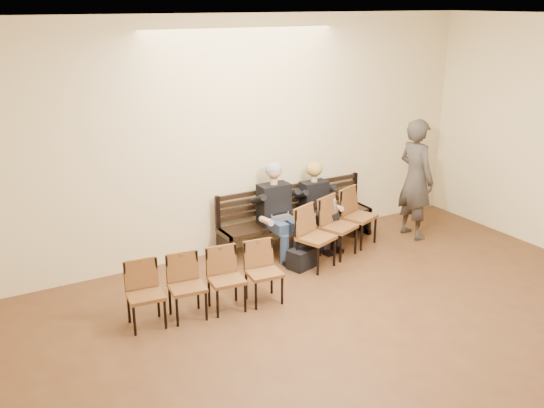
{
  "coord_description": "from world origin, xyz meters",
  "views": [
    {
      "loc": [
        -4.01,
        -2.83,
        3.66
      ],
      "look_at": [
        -0.04,
        4.05,
        0.99
      ],
      "focal_mm": 40.0,
      "sensor_mm": 36.0,
      "label": 1
    }
  ],
  "objects_px": {
    "bag": "(302,258)",
    "passerby": "(416,170)",
    "water_bottle": "(334,214)",
    "chair_row_back": "(207,284)",
    "seated_man": "(277,209)",
    "laptop": "(284,221)",
    "bench": "(297,231)",
    "chair_row_front": "(339,227)",
    "seated_woman": "(317,207)"
  },
  "relations": [
    {
      "from": "bag",
      "to": "passerby",
      "type": "bearing_deg",
      "value": 4.29
    },
    {
      "from": "water_bottle",
      "to": "bag",
      "type": "relative_size",
      "value": 0.6
    },
    {
      "from": "passerby",
      "to": "chair_row_back",
      "type": "bearing_deg",
      "value": 100.52
    },
    {
      "from": "seated_man",
      "to": "passerby",
      "type": "xyz_separation_m",
      "value": [
        2.28,
        -0.48,
        0.41
      ]
    },
    {
      "from": "water_bottle",
      "to": "laptop",
      "type": "bearing_deg",
      "value": 170.75
    },
    {
      "from": "laptop",
      "to": "chair_row_back",
      "type": "relative_size",
      "value": 0.16
    },
    {
      "from": "bench",
      "to": "chair_row_front",
      "type": "xyz_separation_m",
      "value": [
        0.32,
        -0.65,
        0.23
      ]
    },
    {
      "from": "passerby",
      "to": "laptop",
      "type": "bearing_deg",
      "value": 81.73
    },
    {
      "from": "chair_row_front",
      "to": "bench",
      "type": "bearing_deg",
      "value": 95.67
    },
    {
      "from": "passerby",
      "to": "chair_row_back",
      "type": "xyz_separation_m",
      "value": [
        -3.97,
        -0.72,
        -0.72
      ]
    },
    {
      "from": "laptop",
      "to": "passerby",
      "type": "distance_m",
      "value": 2.34
    },
    {
      "from": "laptop",
      "to": "chair_row_front",
      "type": "bearing_deg",
      "value": -31.09
    },
    {
      "from": "bench",
      "to": "bag",
      "type": "xyz_separation_m",
      "value": [
        -0.4,
        -0.77,
        -0.08
      ]
    },
    {
      "from": "laptop",
      "to": "water_bottle",
      "type": "relative_size",
      "value": 1.27
    },
    {
      "from": "seated_man",
      "to": "passerby",
      "type": "bearing_deg",
      "value": -11.9
    },
    {
      "from": "seated_woman",
      "to": "bag",
      "type": "relative_size",
      "value": 3.11
    },
    {
      "from": "seated_man",
      "to": "bag",
      "type": "xyz_separation_m",
      "value": [
        0.03,
        -0.65,
        -0.56
      ]
    },
    {
      "from": "bench",
      "to": "bag",
      "type": "height_order",
      "value": "bench"
    },
    {
      "from": "seated_man",
      "to": "chair_row_front",
      "type": "relative_size",
      "value": 0.87
    },
    {
      "from": "bench",
      "to": "water_bottle",
      "type": "distance_m",
      "value": 0.66
    },
    {
      "from": "chair_row_back",
      "to": "water_bottle",
      "type": "bearing_deg",
      "value": 25.86
    },
    {
      "from": "seated_man",
      "to": "water_bottle",
      "type": "relative_size",
      "value": 6.01
    },
    {
      "from": "laptop",
      "to": "seated_man",
      "type": "bearing_deg",
      "value": 97.98
    },
    {
      "from": "seated_woman",
      "to": "passerby",
      "type": "distance_m",
      "value": 1.7
    },
    {
      "from": "laptop",
      "to": "chair_row_back",
      "type": "distance_m",
      "value": 2.02
    },
    {
      "from": "seated_woman",
      "to": "laptop",
      "type": "xyz_separation_m",
      "value": [
        -0.69,
        -0.14,
        -0.05
      ]
    },
    {
      "from": "passerby",
      "to": "water_bottle",
      "type": "bearing_deg",
      "value": 82.17
    },
    {
      "from": "seated_man",
      "to": "bench",
      "type": "bearing_deg",
      "value": 15.4
    },
    {
      "from": "laptop",
      "to": "chair_row_front",
      "type": "distance_m",
      "value": 0.83
    },
    {
      "from": "seated_man",
      "to": "bag",
      "type": "bearing_deg",
      "value": -87.02
    },
    {
      "from": "laptop",
      "to": "chair_row_back",
      "type": "bearing_deg",
      "value": -151.56
    },
    {
      "from": "bench",
      "to": "laptop",
      "type": "relative_size",
      "value": 8.73
    },
    {
      "from": "laptop",
      "to": "bag",
      "type": "relative_size",
      "value": 0.76
    },
    {
      "from": "seated_man",
      "to": "passerby",
      "type": "relative_size",
      "value": 0.63
    },
    {
      "from": "passerby",
      "to": "chair_row_front",
      "type": "distance_m",
      "value": 1.66
    },
    {
      "from": "seated_woman",
      "to": "water_bottle",
      "type": "distance_m",
      "value": 0.3
    },
    {
      "from": "water_bottle",
      "to": "passerby",
      "type": "xyz_separation_m",
      "value": [
        1.44,
        -0.2,
        0.54
      ]
    },
    {
      "from": "bag",
      "to": "chair_row_front",
      "type": "distance_m",
      "value": 0.79
    },
    {
      "from": "water_bottle",
      "to": "passerby",
      "type": "height_order",
      "value": "passerby"
    },
    {
      "from": "bench",
      "to": "laptop",
      "type": "height_order",
      "value": "laptop"
    },
    {
      "from": "seated_woman",
      "to": "laptop",
      "type": "height_order",
      "value": "seated_woman"
    },
    {
      "from": "bench",
      "to": "chair_row_front",
      "type": "height_order",
      "value": "chair_row_front"
    },
    {
      "from": "seated_man",
      "to": "chair_row_front",
      "type": "xyz_separation_m",
      "value": [
        0.75,
        -0.53,
        -0.25
      ]
    },
    {
      "from": "laptop",
      "to": "water_bottle",
      "type": "distance_m",
      "value": 0.82
    },
    {
      "from": "seated_woman",
      "to": "chair_row_front",
      "type": "relative_size",
      "value": 0.75
    },
    {
      "from": "seated_man",
      "to": "laptop",
      "type": "height_order",
      "value": "seated_man"
    },
    {
      "from": "water_bottle",
      "to": "bag",
      "type": "height_order",
      "value": "water_bottle"
    },
    {
      "from": "bench",
      "to": "seated_man",
      "type": "distance_m",
      "value": 0.66
    },
    {
      "from": "seated_man",
      "to": "bag",
      "type": "height_order",
      "value": "seated_man"
    },
    {
      "from": "seated_man",
      "to": "chair_row_back",
      "type": "relative_size",
      "value": 0.73
    }
  ]
}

